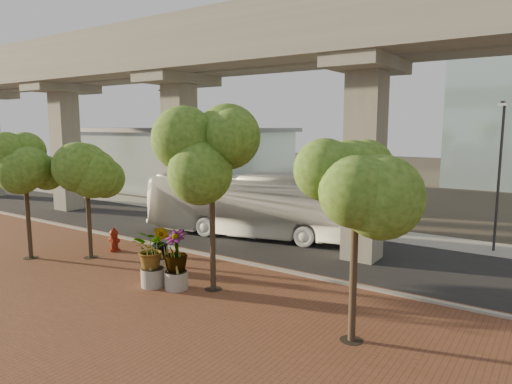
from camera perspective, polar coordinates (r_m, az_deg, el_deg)
The scene contains 18 objects.
ground at distance 24.33m, azimuth -2.13°, elevation -7.22°, with size 160.00×160.00×0.00m, color #312C24.
brick_plaza at distance 18.81m, azimuth -17.07°, elevation -12.20°, with size 70.00×13.00×0.06m, color brown.
asphalt_road at distance 25.91m, azimuth 0.51°, elevation -6.20°, with size 90.00×8.00×0.04m, color black.
curb_strip at distance 22.79m, azimuth -5.14°, elevation -8.11°, with size 70.00×0.25×0.16m, color gray.
far_sidewalk at distance 30.51m, azimuth 6.26°, elevation -4.02°, with size 90.00×3.00×0.06m, color gray.
transit_viaduct at distance 25.10m, azimuth 0.53°, elevation 10.08°, with size 72.00×5.60×12.40m.
station_pavilion at distance 48.76m, azimuth -9.99°, elevation 4.28°, with size 23.00×13.00×6.30m.
transit_bus at distance 26.89m, azimuth -0.21°, elevation -1.69°, with size 3.11×13.24×3.69m, color white.
fire_hydrant at distance 24.81m, azimuth -17.30°, elevation -5.74°, with size 0.61×0.55×1.23m.
planter_front at distance 18.89m, azimuth -12.86°, elevation -7.35°, with size 2.12×2.12×2.33m.
planter_right at distance 18.40m, azimuth -10.02°, elevation -7.59°, with size 2.23×2.23×2.38m.
planter_left at distance 20.61m, azimuth -11.73°, elevation -6.41°, with size 1.90×1.90×2.10m.
street_tree_far_west at distance 24.43m, azimuth -26.99°, elevation 3.11°, with size 3.74×3.74×6.35m.
street_tree_near_west at distance 23.38m, azimuth -20.45°, elevation 2.46°, with size 3.63×3.63×5.95m.
street_tree_near_east at distance 17.50m, azimuth -5.58°, elevation 3.87°, with size 4.07×4.07×6.97m.
street_tree_far_east at distance 13.44m, azimuth 12.41°, elevation 0.48°, with size 3.59×3.59×6.31m.
streetlamp_west at distance 36.58m, azimuth -10.67°, elevation 6.33°, with size 0.45×1.33×9.17m.
streetlamp_east at distance 26.14m, azimuth 28.15°, elevation 2.84°, with size 0.38×1.11×7.64m.
Camera 1 is at (13.92, -18.88, 6.48)m, focal length 32.00 mm.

